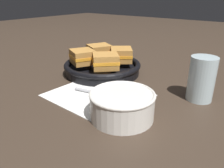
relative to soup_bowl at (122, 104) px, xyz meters
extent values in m
plane|color=#382B21|center=(-0.11, 0.09, -0.04)|extent=(4.00, 4.00, 0.00)
cube|color=white|center=(-0.12, 0.05, -0.03)|extent=(0.26, 0.23, 0.00)
cylinder|color=silver|center=(0.00, 0.00, -0.01)|extent=(0.14, 0.14, 0.06)
cylinder|color=#C14C19|center=(0.00, 0.00, 0.01)|extent=(0.13, 0.13, 0.01)
torus|color=silver|center=(0.00, 0.00, 0.02)|extent=(0.15, 0.15, 0.01)
cube|color=#B7B7BC|center=(-0.14, 0.05, -0.03)|extent=(0.11, 0.03, 0.01)
ellipsoid|color=#B7B7BC|center=(-0.06, 0.07, -0.03)|extent=(0.06, 0.04, 0.01)
cylinder|color=black|center=(-0.23, 0.20, -0.02)|extent=(0.26, 0.26, 0.02)
torus|color=black|center=(-0.23, 0.20, 0.00)|extent=(0.27, 0.27, 0.02)
cube|color=#B27A38|center=(-0.28, 0.25, 0.02)|extent=(0.10, 0.10, 0.02)
cube|color=orange|center=(-0.28, 0.25, 0.03)|extent=(0.10, 0.11, 0.01)
cube|color=#B27A38|center=(-0.28, 0.25, 0.04)|extent=(0.10, 0.10, 0.02)
cube|color=#B27A38|center=(-0.27, 0.15, 0.02)|extent=(0.10, 0.10, 0.02)
cube|color=orange|center=(-0.27, 0.15, 0.03)|extent=(0.11, 0.10, 0.01)
cube|color=#B27A38|center=(-0.27, 0.15, 0.04)|extent=(0.10, 0.10, 0.02)
cube|color=#B27A38|center=(-0.18, 0.16, 0.02)|extent=(0.11, 0.11, 0.02)
cube|color=orange|center=(-0.18, 0.16, 0.03)|extent=(0.11, 0.11, 0.01)
cube|color=#B27A38|center=(-0.18, 0.16, 0.04)|extent=(0.11, 0.11, 0.02)
cube|color=#B27A38|center=(-0.18, 0.25, 0.02)|extent=(0.11, 0.11, 0.02)
cube|color=orange|center=(-0.18, 0.25, 0.03)|extent=(0.11, 0.11, 0.01)
cube|color=#B27A38|center=(-0.18, 0.25, 0.04)|extent=(0.11, 0.11, 0.02)
cylinder|color=silver|center=(0.11, 0.20, 0.02)|extent=(0.07, 0.07, 0.12)
camera|label=1|loc=(0.25, -0.36, 0.23)|focal=35.00mm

